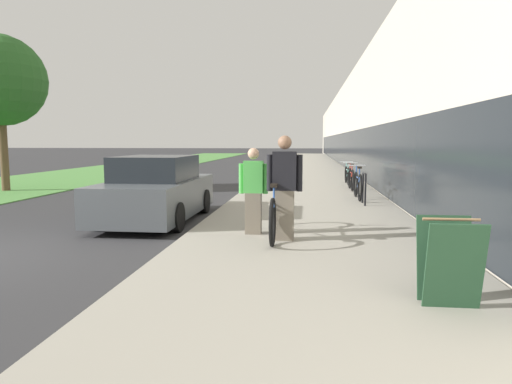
# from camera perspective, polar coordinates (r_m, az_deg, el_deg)

# --- Properties ---
(sidewalk_slab) EXTENTS (4.49, 70.00, 0.14)m
(sidewalk_slab) POSITION_cam_1_polar(r_m,az_deg,el_deg) (27.53, 6.51, 2.71)
(sidewalk_slab) COLOR gray
(sidewalk_slab) RESTS_ON ground
(storefront_facade) EXTENTS (10.01, 70.00, 5.59)m
(storefront_facade) POSITION_cam_1_polar(r_m,az_deg,el_deg) (36.24, 18.24, 7.60)
(storefront_facade) COLOR beige
(storefront_facade) RESTS_ON ground
(lawn_strip) EXTENTS (6.58, 70.00, 0.03)m
(lawn_strip) POSITION_cam_1_polar(r_m,az_deg,el_deg) (33.71, -14.44, 3.12)
(lawn_strip) COLOR #518E42
(lawn_strip) RESTS_ON ground
(tandem_bicycle) EXTENTS (0.52, 2.43, 0.98)m
(tandem_bicycle) POSITION_cam_1_polar(r_m,az_deg,el_deg) (8.03, 2.51, -2.63)
(tandem_bicycle) COLOR black
(tandem_bicycle) RESTS_ON sidewalk_slab
(person_rider) EXTENTS (0.60, 0.23, 1.76)m
(person_rider) POSITION_cam_1_polar(r_m,az_deg,el_deg) (7.67, 3.58, 0.51)
(person_rider) COLOR #756B5B
(person_rider) RESTS_ON sidewalk_slab
(person_bystander) EXTENTS (0.53, 0.21, 1.55)m
(person_bystander) POSITION_cam_1_polar(r_m,az_deg,el_deg) (8.18, -0.33, 0.13)
(person_bystander) COLOR #756B5B
(person_bystander) RESTS_ON sidewalk_slab
(bike_rack_hoop) EXTENTS (0.05, 0.60, 0.84)m
(bike_rack_hoop) POSITION_cam_1_polar(r_m,az_deg,el_deg) (12.37, 13.37, 0.85)
(bike_rack_hoop) COLOR black
(bike_rack_hoop) RESTS_ON sidewalk_slab
(cruiser_bike_nearest) EXTENTS (0.52, 1.88, 0.96)m
(cruiser_bike_nearest) POSITION_cam_1_polar(r_m,az_deg,el_deg) (13.52, 12.60, 0.86)
(cruiser_bike_nearest) COLOR black
(cruiser_bike_nearest) RESTS_ON sidewalk_slab
(cruiser_bike_middle) EXTENTS (0.52, 1.69, 0.92)m
(cruiser_bike_middle) POSITION_cam_1_polar(r_m,az_deg,el_deg) (16.04, 11.79, 1.66)
(cruiser_bike_middle) COLOR black
(cruiser_bike_middle) RESTS_ON sidewalk_slab
(cruiser_bike_farthest) EXTENTS (0.52, 1.80, 0.86)m
(cruiser_bike_farthest) POSITION_cam_1_polar(r_m,az_deg,el_deg) (18.16, 11.33, 2.14)
(cruiser_bike_farthest) COLOR black
(cruiser_bike_farthest) RESTS_ON sidewalk_slab
(sandwich_board_sign) EXTENTS (0.56, 0.56, 0.90)m
(sandwich_board_sign) POSITION_cam_1_polar(r_m,az_deg,el_deg) (5.09, 23.02, -7.97)
(sandwich_board_sign) COLOR #23472D
(sandwich_board_sign) RESTS_ON sidewalk_slab
(parked_sedan_curbside) EXTENTS (1.84, 4.08, 1.48)m
(parked_sedan_curbside) POSITION_cam_1_polar(r_m,az_deg,el_deg) (10.60, -12.36, 0.10)
(parked_sedan_curbside) COLOR #4C5156
(parked_sedan_curbside) RESTS_ON ground
(street_tree_near) EXTENTS (3.20, 3.20, 5.55)m
(street_tree_near) POSITION_cam_1_polar(r_m,az_deg,el_deg) (18.92, -29.40, 12.02)
(street_tree_near) COLOR brown
(street_tree_near) RESTS_ON ground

